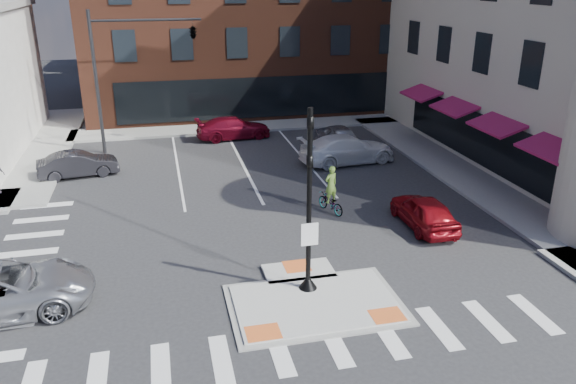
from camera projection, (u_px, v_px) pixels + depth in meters
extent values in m
plane|color=#28282B|center=(311.00, 297.00, 18.04)|extent=(120.00, 120.00, 0.00)
cube|color=gray|center=(315.00, 305.00, 17.58)|extent=(5.40, 3.60, 0.06)
cube|color=#A8A8A3|center=(315.00, 304.00, 17.57)|extent=(5.00, 3.20, 0.12)
cube|color=#A8A8A3|center=(299.00, 272.00, 19.47)|extent=(2.40, 1.40, 0.12)
cube|color=orange|center=(263.00, 332.00, 16.05)|extent=(1.00, 0.80, 0.01)
cube|color=orange|center=(387.00, 315.00, 16.86)|extent=(1.00, 0.80, 0.01)
cube|color=orange|center=(297.00, 266.00, 19.72)|extent=(0.90, 0.90, 0.01)
cube|color=gray|center=(47.00, 146.00, 33.81)|extent=(3.00, 20.00, 0.15)
cube|color=gray|center=(458.00, 171.00, 29.42)|extent=(3.00, 24.00, 0.15)
cube|color=gray|center=(268.00, 125.00, 38.63)|extent=(26.00, 3.00, 0.15)
cube|color=#54281A|center=(242.00, 5.00, 45.04)|extent=(24.00, 18.00, 15.00)
cube|color=black|center=(264.00, 97.00, 38.92)|extent=(20.00, 0.12, 2.80)
cube|color=black|center=(483.00, 140.00, 29.09)|extent=(0.12, 16.00, 2.60)
cube|color=#A81652|center=(551.00, 148.00, 23.01)|extent=(1.46, 3.00, 0.58)
cube|color=#A81652|center=(474.00, 115.00, 28.45)|extent=(1.46, 3.00, 0.58)
cube|color=#A81652|center=(421.00, 93.00, 33.90)|extent=(1.46, 3.00, 0.58)
cube|color=slate|center=(153.00, 21.00, 62.59)|extent=(10.00, 12.00, 10.00)
cube|color=brown|center=(263.00, 9.00, 66.85)|extent=(12.00, 12.00, 12.00)
cone|color=black|center=(308.00, 282.00, 18.28)|extent=(0.60, 0.60, 0.45)
cylinder|color=black|center=(309.00, 200.00, 17.25)|extent=(0.16, 0.16, 5.80)
cube|color=white|center=(310.00, 234.00, 17.54)|extent=(0.55, 0.04, 0.75)
imported|color=black|center=(310.00, 134.00, 16.50)|extent=(0.18, 0.22, 1.10)
imported|color=black|center=(310.00, 173.00, 16.93)|extent=(0.18, 0.22, 1.10)
cylinder|color=black|center=(97.00, 84.00, 31.33)|extent=(0.20, 0.20, 8.00)
cylinder|color=black|center=(146.00, 20.00, 30.75)|extent=(6.00, 0.14, 0.14)
imported|color=black|center=(193.00, 30.00, 31.51)|extent=(0.48, 2.24, 0.90)
imported|color=maroon|center=(424.00, 211.00, 22.89)|extent=(1.59, 3.95, 1.34)
imported|color=white|center=(347.00, 149.00, 30.79)|extent=(5.54, 2.78, 1.54)
imported|color=#232227|center=(78.00, 164.00, 28.71)|extent=(4.13, 2.03, 1.30)
imported|color=#B1B2B8|center=(337.00, 135.00, 33.91)|extent=(2.03, 4.10, 1.34)
imported|color=maroon|center=(233.00, 128.00, 35.47)|extent=(4.84, 2.37, 1.36)
imported|color=#3F3F44|center=(330.00, 203.00, 24.39)|extent=(1.12, 1.76, 0.87)
imported|color=#87BA41|center=(331.00, 185.00, 24.08)|extent=(0.71, 0.58, 1.67)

